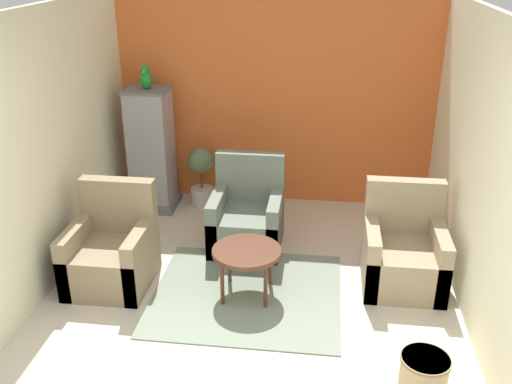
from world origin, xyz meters
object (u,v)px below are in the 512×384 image
(armchair_right, at_px, (403,255))
(potted_plant, at_px, (201,172))
(armchair_left, at_px, (112,253))
(wicker_basket, at_px, (424,372))
(armchair_middle, at_px, (247,219))
(coffee_table, at_px, (247,254))
(parrot, at_px, (146,78))
(birdcage, at_px, (152,151))

(armchair_right, bearing_deg, potted_plant, 146.39)
(armchair_left, relative_size, wicker_basket, 2.62)
(wicker_basket, bearing_deg, armchair_middle, 128.22)
(armchair_right, xyz_separation_m, wicker_basket, (0.01, -1.41, -0.15))
(armchair_middle, xyz_separation_m, potted_plant, (-0.69, 0.92, 0.14))
(coffee_table, xyz_separation_m, potted_plant, (-0.82, 1.86, 0.01))
(armchair_right, bearing_deg, armchair_middle, 160.20)
(armchair_left, height_order, armchair_right, same)
(armchair_left, bearing_deg, wicker_basket, -22.10)
(parrot, bearing_deg, armchair_middle, -33.33)
(coffee_table, relative_size, wicker_basket, 1.72)
(armchair_middle, bearing_deg, armchair_left, -142.81)
(potted_plant, bearing_deg, wicker_basket, -52.28)
(coffee_table, xyz_separation_m, wicker_basket, (1.41, -1.02, -0.27))
(armchair_middle, relative_size, wicker_basket, 2.62)
(parrot, distance_m, potted_plant, 1.27)
(armchair_right, relative_size, parrot, 3.44)
(armchair_left, relative_size, armchair_right, 1.00)
(armchair_left, xyz_separation_m, parrot, (-0.10, 1.68, 1.27))
(armchair_right, bearing_deg, armchair_left, -173.26)
(wicker_basket, bearing_deg, coffee_table, 144.22)
(wicker_basket, bearing_deg, armchair_right, 90.42)
(birdcage, height_order, wicker_basket, birdcage)
(coffee_table, relative_size, potted_plant, 0.85)
(coffee_table, distance_m, birdcage, 2.24)
(armchair_right, height_order, birdcage, birdcage)
(potted_plant, xyz_separation_m, wicker_basket, (2.23, -2.88, -0.29))
(birdcage, distance_m, wicker_basket, 3.97)
(coffee_table, distance_m, parrot, 2.50)
(armchair_left, relative_size, birdcage, 0.65)
(armchair_right, bearing_deg, wicker_basket, -89.58)
(potted_plant, bearing_deg, coffee_table, -66.36)
(armchair_right, height_order, parrot, parrot)
(armchair_left, height_order, armchair_middle, same)
(armchair_left, height_order, wicker_basket, armchair_left)
(armchair_middle, height_order, wicker_basket, armchair_middle)
(potted_plant, height_order, wicker_basket, potted_plant)
(wicker_basket, bearing_deg, potted_plant, 127.72)
(birdcage, bearing_deg, armchair_right, -26.21)
(birdcage, xyz_separation_m, parrot, (0.00, 0.00, 0.86))
(coffee_table, xyz_separation_m, parrot, (-1.37, 1.76, 1.15))
(armchair_right, xyz_separation_m, armchair_middle, (-1.53, 0.55, 0.00))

